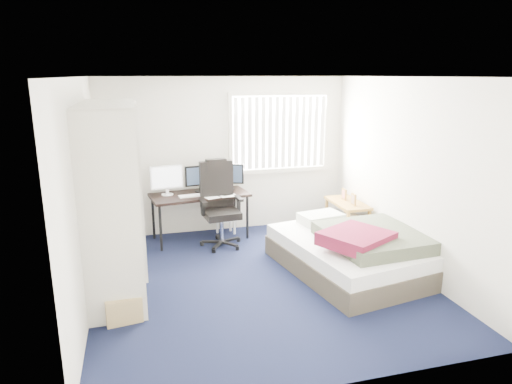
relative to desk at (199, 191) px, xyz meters
The scene contains 10 objects.
ground 1.98m from the desk, 74.23° to the right, with size 4.20×4.20×0.00m, color black.
room_shell 1.97m from the desk, 74.23° to the right, with size 4.20×4.20×4.20m.
window_assembly 1.65m from the desk, 11.59° to the left, with size 1.72×0.09×1.32m.
closet 1.99m from the desk, 128.30° to the right, with size 0.64×1.84×2.22m.
desk is the anchor object (origin of this frame).
office_chair 0.50m from the desk, 53.31° to the right, with size 0.66×0.66×1.30m.
footstool 0.71m from the desk, 12.47° to the left, with size 0.36×0.31×0.26m.
nightstand 2.33m from the desk, 14.64° to the right, with size 0.43×0.86×0.77m.
bed 2.55m from the desk, 45.22° to the right, with size 1.86×2.27×0.67m.
pine_box 2.64m from the desk, 116.76° to the right, with size 0.37×0.28×0.28m, color #9F7F4F.
Camera 1 is at (-1.42, -5.10, 2.52)m, focal length 32.00 mm.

